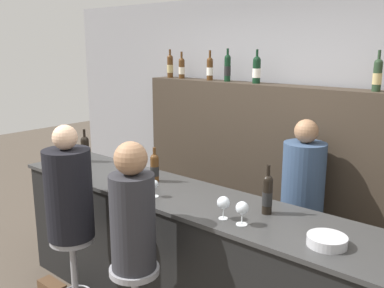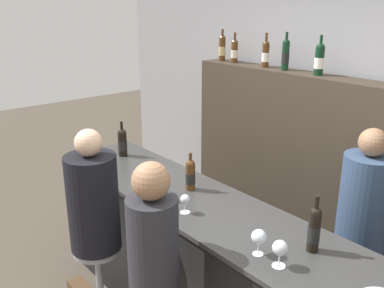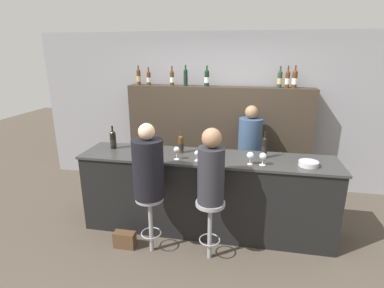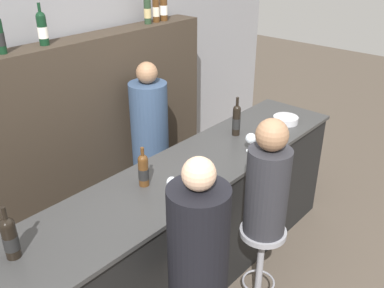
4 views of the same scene
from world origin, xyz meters
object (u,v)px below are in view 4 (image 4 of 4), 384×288
bar_stool_right (261,249)px  guest_seated_left (198,236)px  wine_glass_0 (172,183)px  wine_glass_2 (251,139)px  wine_bottle_counter_1 (143,170)px  guest_seated_right (268,184)px  metal_bowl (286,120)px  wine_bottle_backbar_7 (163,6)px  wine_bottle_counter_2 (236,120)px  bartender (150,146)px  wine_bottle_counter_0 (10,237)px  wine_bottle_backbar_6 (156,8)px  wine_bottle_backbar_5 (147,10)px  wine_glass_3 (261,133)px  wine_bottle_backbar_4 (42,28)px

bar_stool_right → guest_seated_left: bearing=-180.0°
wine_glass_0 → wine_glass_2: 0.87m
wine_bottle_counter_1 → guest_seated_right: size_ratio=0.34×
wine_bottle_counter_1 → metal_bowl: size_ratio=1.27×
wine_bottle_backbar_7 → metal_bowl: wine_bottle_backbar_7 is taller
wine_bottle_counter_2 → bartender: size_ratio=0.22×
wine_bottle_counter_0 → wine_bottle_backbar_6: bearing=28.4°
wine_bottle_counter_0 → guest_seated_left: guest_seated_left is taller
wine_bottle_counter_2 → wine_bottle_backbar_5: bearing=79.7°
wine_bottle_backbar_5 → wine_bottle_counter_0: bearing=-150.4°
guest_seated_right → wine_bottle_counter_1: bearing=125.7°
metal_bowl → wine_bottle_counter_2: bearing=159.4°
wine_bottle_backbar_5 → wine_glass_2: (-0.39, -1.51, -0.75)m
bar_stool_right → bartender: size_ratio=0.47×
wine_bottle_backbar_7 → metal_bowl: bearing=-88.1°
bar_stool_right → wine_bottle_backbar_5: bearing=67.5°
wine_bottle_counter_1 → guest_seated_left: 0.70m
wine_bottle_backbar_5 → bar_stool_right: (-0.80, -1.92, -1.34)m
wine_glass_2 → wine_glass_3: (0.14, -0.00, 0.00)m
metal_bowl → wine_bottle_counter_0: bearing=175.7°
wine_bottle_backbar_5 → bar_stool_right: bearing=-112.5°
wine_bottle_backbar_6 → wine_glass_2: wine_bottle_backbar_6 is taller
wine_bottle_counter_1 → guest_seated_right: bearing=-54.3°
wine_bottle_counter_0 → guest_seated_right: size_ratio=0.38×
wine_bottle_counter_0 → guest_seated_left: (0.72, -0.66, -0.08)m
wine_bottle_backbar_6 → metal_bowl: (0.15, -1.44, -0.82)m
wine_bottle_backbar_4 → bar_stool_right: (0.33, -1.92, -1.34)m
wine_bottle_counter_2 → wine_glass_3: wine_bottle_counter_2 is taller
wine_bottle_counter_2 → wine_bottle_backbar_4: 1.70m
wine_glass_0 → guest_seated_left: 0.47m
wine_bottle_backbar_5 → wine_bottle_backbar_6: bearing=0.0°
wine_glass_0 → wine_glass_3: size_ratio=1.06×
wine_bottle_counter_0 → wine_bottle_backbar_5: (2.21, 1.25, 0.72)m
metal_bowl → bartender: 1.30m
wine_bottle_counter_0 → wine_glass_0: size_ratio=1.96×
wine_bottle_backbar_5 → wine_glass_3: bearing=-99.4°
wine_bottle_backbar_5 → bar_stool_right: size_ratio=0.45×
wine_bottle_backbar_4 → wine_bottle_backbar_7: size_ratio=0.96×
wine_bottle_backbar_7 → bartender: bearing=-148.3°
wine_bottle_backbar_7 → guest_seated_right: 2.31m
wine_bottle_backbar_6 → wine_glass_3: (-0.36, -1.51, -0.75)m
wine_bottle_backbar_4 → guest_seated_right: 2.10m
wine_bottle_counter_1 → wine_bottle_backbar_5: size_ratio=0.87×
wine_bottle_backbar_5 → wine_bottle_backbar_6: (0.11, 0.00, 0.00)m
wine_bottle_counter_0 → wine_glass_0: (0.94, -0.26, -0.01)m
wine_glass_2 → bar_stool_right: bearing=-134.6°
wine_glass_0 → wine_glass_3: bearing=-0.0°
wine_bottle_counter_2 → wine_bottle_backbar_4: wine_bottle_backbar_4 is taller
wine_bottle_counter_0 → wine_bottle_counter_1: size_ratio=1.11×
wine_glass_3 → guest_seated_right: (-0.54, -0.41, -0.05)m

